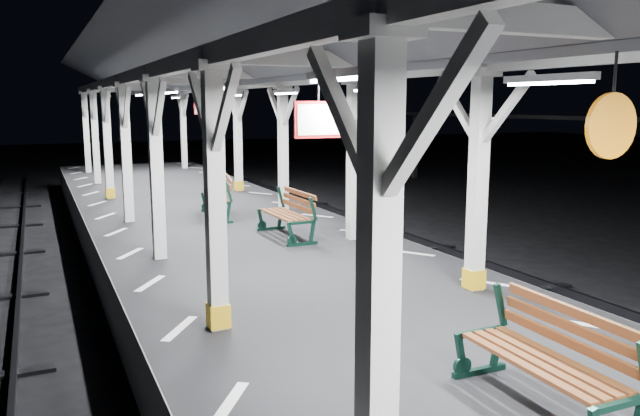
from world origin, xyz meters
TOP-DOWN VIEW (x-y plane):
  - platform at (0.00, 0.00)m, footprint 6.00×50.00m
  - hazard_stripes_left at (-2.45, 0.00)m, footprint 1.00×48.00m
  - hazard_stripes_right at (2.45, 0.00)m, footprint 1.00×48.00m
  - canopy at (0.00, -0.02)m, footprint 5.40×49.00m
  - bench_near at (0.22, -1.33)m, footprint 0.71×1.82m
  - bench_mid at (0.88, 6.74)m, footprint 0.70×1.83m
  - bench_far at (0.17, 9.66)m, footprint 1.05×1.97m

SIDE VIEW (x-z plane):
  - platform at x=0.00m, z-range 0.00..1.00m
  - hazard_stripes_left at x=-2.45m, z-range 1.00..1.01m
  - hazard_stripes_right at x=2.45m, z-range 1.00..1.01m
  - bench_near at x=0.22m, z-range 1.03..2.01m
  - bench_mid at x=0.88m, z-range 1.03..2.02m
  - bench_far at x=0.17m, z-range 1.03..2.05m
  - canopy at x=0.00m, z-range 2.24..6.89m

